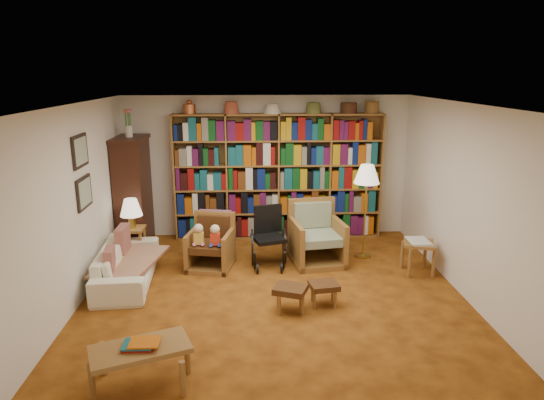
{
  "coord_description": "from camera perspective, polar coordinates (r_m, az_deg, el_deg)",
  "views": [
    {
      "loc": [
        -0.32,
        -5.98,
        2.87
      ],
      "look_at": [
        0.0,
        0.6,
        1.14
      ],
      "focal_mm": 32.0,
      "sensor_mm": 36.0,
      "label": 1
    }
  ],
  "objects": [
    {
      "name": "cushion_left",
      "position": [
        7.47,
        -17.13,
        -4.85
      ],
      "size": [
        0.13,
        0.42,
        0.42
      ],
      "primitive_type": "cube",
      "rotation": [
        0.0,
        0.0,
        -0.0
      ],
      "color": "maroon",
      "rests_on": "sofa"
    },
    {
      "name": "footstool_b",
      "position": [
        6.26,
        6.12,
        -10.15
      ],
      "size": [
        0.4,
        0.36,
        0.3
      ],
      "color": "#502E15",
      "rests_on": "floor"
    },
    {
      "name": "wall_front",
      "position": [
        3.85,
        2.23,
        -10.19
      ],
      "size": [
        5.0,
        0.0,
        5.0
      ],
      "primitive_type": "plane",
      "rotation": [
        -1.57,
        0.0,
        0.0
      ],
      "color": "white",
      "rests_on": "floor"
    },
    {
      "name": "wall_right",
      "position": [
        6.8,
        21.76,
        -0.11
      ],
      "size": [
        0.0,
        5.0,
        5.0
      ],
      "primitive_type": "plane",
      "rotation": [
        1.57,
        0.0,
        -1.57
      ],
      "color": "white",
      "rests_on": "floor"
    },
    {
      "name": "sofa",
      "position": [
        7.19,
        -16.67,
        -7.24
      ],
      "size": [
        1.79,
        0.79,
        0.51
      ],
      "primitive_type": "imported",
      "rotation": [
        0.0,
        0.0,
        1.63
      ],
      "color": "white",
      "rests_on": "floor"
    },
    {
      "name": "table_lamp",
      "position": [
        7.82,
        -16.25,
        -0.95
      ],
      "size": [
        0.34,
        0.34,
        0.47
      ],
      "color": "#B49939",
      "rests_on": "side_table_lamp"
    },
    {
      "name": "sofa_throw",
      "position": [
        7.16,
        -16.31,
        -6.92
      ],
      "size": [
        0.93,
        1.39,
        0.04
      ],
      "primitive_type": "cube",
      "rotation": [
        0.0,
        0.0,
        -0.2
      ],
      "color": "beige",
      "rests_on": "sofa"
    },
    {
      "name": "armchair_sage",
      "position": [
        7.63,
        5.22,
        -4.52
      ],
      "size": [
        0.88,
        0.91,
        0.95
      ],
      "color": "olive",
      "rests_on": "floor"
    },
    {
      "name": "bookshelf",
      "position": [
        8.49,
        0.75,
        3.2
      ],
      "size": [
        3.6,
        0.3,
        2.42
      ],
      "color": "olive",
      "rests_on": "floor"
    },
    {
      "name": "side_table_lamp",
      "position": [
        7.95,
        -16.02,
        -4.16
      ],
      "size": [
        0.37,
        0.37,
        0.52
      ],
      "color": "olive",
      "rests_on": "floor"
    },
    {
      "name": "wheelchair",
      "position": [
        7.44,
        -0.43,
        -4.54
      ],
      "size": [
        0.55,
        0.73,
        0.91
      ],
      "color": "black",
      "rests_on": "floor"
    },
    {
      "name": "ceiling",
      "position": [
        6.0,
        0.25,
        11.19
      ],
      "size": [
        5.0,
        5.0,
        0.0
      ],
      "primitive_type": "plane",
      "rotation": [
        3.14,
        0.0,
        0.0
      ],
      "color": "white",
      "rests_on": "wall_back"
    },
    {
      "name": "side_table_papers",
      "position": [
        7.43,
        16.84,
        -5.36
      ],
      "size": [
        0.53,
        0.53,
        0.51
      ],
      "color": "olive",
      "rests_on": "floor"
    },
    {
      "name": "coffee_table",
      "position": [
        4.89,
        -15.23,
        -16.86
      ],
      "size": [
        1.01,
        0.75,
        0.46
      ],
      "color": "olive",
      "rests_on": "floor"
    },
    {
      "name": "wall_left",
      "position": [
        6.57,
        -22.12,
        -0.66
      ],
      "size": [
        0.0,
        5.0,
        5.0
      ],
      "primitive_type": "plane",
      "rotation": [
        1.57,
        0.0,
        1.57
      ],
      "color": "white",
      "rests_on": "floor"
    },
    {
      "name": "curio_cabinet",
      "position": [
        8.43,
        -16.01,
        1.02
      ],
      "size": [
        0.5,
        0.95,
        2.4
      ],
      "color": "#3B1C10",
      "rests_on": "floor"
    },
    {
      "name": "armchair_leather",
      "position": [
        7.46,
        -7.22,
        -5.23
      ],
      "size": [
        0.77,
        0.79,
        0.82
      ],
      "color": "olive",
      "rests_on": "floor"
    },
    {
      "name": "cushion_right",
      "position": [
        6.84,
        -18.54,
        -6.8
      ],
      "size": [
        0.15,
        0.35,
        0.34
      ],
      "primitive_type": "cube",
      "rotation": [
        0.0,
        0.0,
        0.13
      ],
      "color": "maroon",
      "rests_on": "sofa"
    },
    {
      "name": "footstool_a",
      "position": [
        6.08,
        2.18,
        -10.65
      ],
      "size": [
        0.48,
        0.44,
        0.33
      ],
      "color": "#502E15",
      "rests_on": "floor"
    },
    {
      "name": "floor_lamp",
      "position": [
        7.63,
        11.08,
        2.56
      ],
      "size": [
        0.4,
        0.4,
        1.5
      ],
      "color": "#B49939",
      "rests_on": "floor"
    },
    {
      "name": "framed_pictures",
      "position": [
        6.75,
        -21.44,
        3.08
      ],
      "size": [
        0.03,
        0.52,
        0.97
      ],
      "color": "black",
      "rests_on": "wall_left"
    },
    {
      "name": "floor",
      "position": [
        6.64,
        0.22,
        -10.88
      ],
      "size": [
        5.0,
        5.0,
        0.0
      ],
      "primitive_type": "plane",
      "color": "#9E5718",
      "rests_on": "ground"
    },
    {
      "name": "wall_back",
      "position": [
        8.64,
        -0.65,
        3.93
      ],
      "size": [
        5.0,
        0.0,
        5.0
      ],
      "primitive_type": "plane",
      "rotation": [
        1.57,
        0.0,
        0.0
      ],
      "color": "white",
      "rests_on": "floor"
    }
  ]
}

